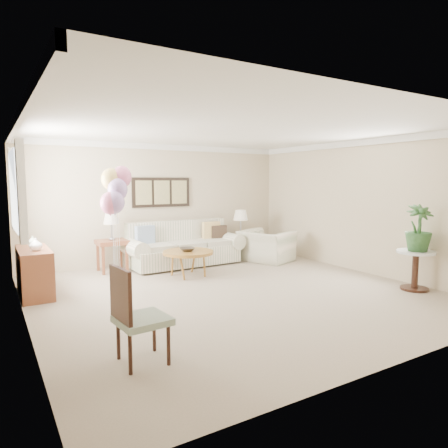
% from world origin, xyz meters
% --- Properties ---
extents(ground_plane, '(6.00, 6.00, 0.00)m').
position_xyz_m(ground_plane, '(0.00, 0.00, 0.00)').
color(ground_plane, tan).
extents(room_shell, '(6.04, 6.04, 2.60)m').
position_xyz_m(room_shell, '(-0.11, 0.09, 1.63)').
color(room_shell, beige).
rests_on(room_shell, ground).
extents(wall_art_triptych, '(1.35, 0.06, 0.65)m').
position_xyz_m(wall_art_triptych, '(0.00, 2.96, 1.55)').
color(wall_art_triptych, black).
rests_on(wall_art_triptych, ground).
extents(sofa, '(2.56, 1.02, 0.94)m').
position_xyz_m(sofa, '(0.23, 2.36, 0.37)').
color(sofa, '#F3E5CD').
rests_on(sofa, ground).
extents(end_table_left, '(0.58, 0.53, 0.63)m').
position_xyz_m(end_table_left, '(-1.25, 2.52, 0.53)').
color(end_table_left, brown).
rests_on(end_table_left, ground).
extents(end_table_right, '(0.49, 0.45, 0.54)m').
position_xyz_m(end_table_right, '(1.72, 2.40, 0.45)').
color(end_table_right, brown).
rests_on(end_table_right, ground).
extents(lamp_left, '(0.30, 0.30, 0.53)m').
position_xyz_m(lamp_left, '(-1.25, 2.52, 1.04)').
color(lamp_left, gray).
rests_on(lamp_left, end_table_left).
extents(lamp_right, '(0.34, 0.34, 0.59)m').
position_xyz_m(lamp_right, '(1.72, 2.40, 0.99)').
color(lamp_right, gray).
rests_on(lamp_right, end_table_right).
extents(coffee_table, '(0.96, 0.96, 0.48)m').
position_xyz_m(coffee_table, '(-0.13, 1.37, 0.45)').
color(coffee_table, olive).
rests_on(coffee_table, ground).
extents(decor_bowl, '(0.34, 0.34, 0.07)m').
position_xyz_m(decor_bowl, '(-0.16, 1.36, 0.52)').
color(decor_bowl, '#312A21').
rests_on(decor_bowl, coffee_table).
extents(armchair, '(1.24, 1.32, 0.69)m').
position_xyz_m(armchair, '(2.01, 1.77, 0.35)').
color(armchair, '#F3E5CD').
rests_on(armchair, ground).
extents(side_table, '(0.61, 0.61, 0.66)m').
position_xyz_m(side_table, '(2.67, -1.42, 0.49)').
color(side_table, silver).
rests_on(side_table, ground).
extents(potted_plant, '(0.57, 0.57, 0.76)m').
position_xyz_m(potted_plant, '(2.67, -1.44, 1.04)').
color(potted_plant, '#20491D').
rests_on(potted_plant, side_table).
extents(accent_chair, '(0.52, 0.52, 0.98)m').
position_xyz_m(accent_chair, '(-2.17, -1.66, 0.51)').
color(accent_chair, gray).
rests_on(accent_chair, ground).
extents(credenza, '(0.46, 1.20, 0.74)m').
position_xyz_m(credenza, '(-2.76, 1.50, 0.37)').
color(credenza, brown).
rests_on(credenza, ground).
extents(vase_white, '(0.21, 0.21, 0.20)m').
position_xyz_m(vase_white, '(-2.74, 1.28, 0.84)').
color(vase_white, white).
rests_on(vase_white, credenza).
extents(vase_sage, '(0.21, 0.21, 0.17)m').
position_xyz_m(vase_sage, '(-2.74, 1.73, 0.83)').
color(vase_sage, '#A3B29B').
rests_on(vase_sage, credenza).
extents(balloon_cluster, '(0.55, 0.53, 2.04)m').
position_xyz_m(balloon_cluster, '(-1.62, 0.87, 1.65)').
color(balloon_cluster, gray).
rests_on(balloon_cluster, ground).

